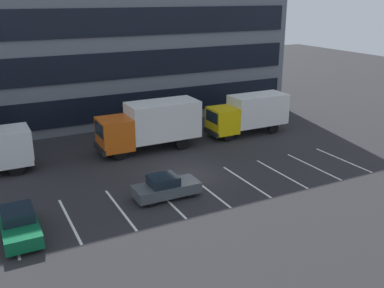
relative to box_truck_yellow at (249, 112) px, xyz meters
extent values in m
plane|color=#262628|center=(-8.70, -5.89, -1.86)|extent=(120.00, 120.00, 0.00)
cube|color=slate|center=(-8.70, 12.11, 8.94)|extent=(34.53, 11.18, 21.60)
cube|color=black|center=(-8.70, 6.46, 0.12)|extent=(33.15, 0.16, 2.30)
cube|color=black|center=(-8.70, 6.46, 3.72)|extent=(33.15, 0.16, 2.30)
cube|color=black|center=(-8.70, 6.46, 7.32)|extent=(33.15, 0.16, 2.30)
cube|color=silver|center=(-19.90, -8.43, -1.86)|extent=(0.14, 5.40, 0.01)
cube|color=silver|center=(-17.10, -8.43, -1.86)|extent=(0.14, 5.40, 0.01)
cube|color=silver|center=(-14.30, -8.43, -1.86)|extent=(0.14, 5.40, 0.01)
cube|color=silver|center=(-11.50, -8.43, -1.86)|extent=(0.14, 5.40, 0.01)
cube|color=silver|center=(-8.70, -8.43, -1.86)|extent=(0.14, 5.40, 0.01)
cube|color=silver|center=(-5.90, -8.43, -1.86)|extent=(0.14, 5.40, 0.01)
cube|color=silver|center=(-3.10, -8.43, -1.86)|extent=(0.14, 5.40, 0.01)
cube|color=silver|center=(-0.30, -8.43, -1.86)|extent=(0.14, 5.40, 0.01)
cube|color=silver|center=(2.50, -8.43, -1.86)|extent=(0.14, 5.40, 0.01)
cube|color=yellow|center=(-2.59, 0.00, -0.35)|extent=(2.08, 2.27, 2.08)
cube|color=black|center=(-3.61, 0.00, 0.07)|extent=(0.06, 1.91, 0.91)
cube|color=white|center=(0.90, 0.00, 0.17)|extent=(4.92, 2.36, 2.55)
cube|color=black|center=(-3.68, 0.00, -1.25)|extent=(0.19, 2.27, 0.38)
cylinder|color=black|center=(-2.59, -0.97, -1.39)|extent=(0.95, 0.28, 0.95)
cylinder|color=black|center=(-2.59, 0.97, -1.39)|extent=(0.95, 0.28, 0.95)
cylinder|color=black|center=(1.89, -0.97, -1.39)|extent=(0.95, 0.28, 0.95)
cylinder|color=black|center=(1.89, 0.97, -1.39)|extent=(0.95, 0.28, 0.95)
cube|color=#D85914|center=(-11.82, 0.02, -0.19)|extent=(2.30, 2.51, 2.30)
cube|color=black|center=(-12.95, 0.02, 0.27)|extent=(0.06, 2.11, 1.01)
cube|color=white|center=(-7.95, 0.02, 0.38)|extent=(5.43, 2.61, 2.82)
cube|color=black|center=(-13.02, 0.02, -1.18)|extent=(0.21, 2.51, 0.42)
cylinder|color=black|center=(-11.82, -1.05, -1.34)|extent=(1.04, 0.31, 1.04)
cylinder|color=black|center=(-11.82, 1.10, -1.34)|extent=(1.04, 0.31, 1.04)
cylinder|color=black|center=(-6.87, -1.05, -1.34)|extent=(1.04, 0.31, 1.04)
cylinder|color=black|center=(-6.87, 1.10, -1.34)|extent=(1.04, 0.31, 1.04)
cube|color=white|center=(-18.83, 0.45, -0.14)|extent=(2.37, 2.59, 2.37)
cube|color=black|center=(-17.66, 0.45, 0.34)|extent=(0.06, 2.17, 1.04)
cube|color=black|center=(-17.59, 0.45, -1.16)|extent=(0.22, 2.59, 0.43)
cylinder|color=black|center=(-18.83, 1.56, -1.32)|extent=(1.08, 0.32, 1.08)
cylinder|color=black|center=(-18.83, -0.66, -1.32)|extent=(1.08, 0.32, 1.08)
cube|color=#0C5933|center=(-19.61, -9.01, -1.30)|extent=(1.71, 4.07, 0.66)
cube|color=black|center=(-19.61, -8.80, -0.69)|extent=(1.50, 1.71, 0.57)
cylinder|color=black|center=(-18.87, -10.31, -1.58)|extent=(0.21, 0.57, 0.57)
cylinder|color=black|center=(-20.34, -10.31, -1.58)|extent=(0.21, 0.57, 0.57)
cylinder|color=black|center=(-18.87, -7.70, -1.58)|extent=(0.21, 0.57, 0.57)
cylinder|color=black|center=(-20.34, -7.70, -1.58)|extent=(0.21, 0.57, 0.57)
cube|color=#474C51|center=(-11.36, -8.24, -1.33)|extent=(3.89, 1.63, 0.63)
cube|color=black|center=(-11.56, -8.24, -0.74)|extent=(1.64, 1.43, 0.54)
cylinder|color=black|center=(-10.12, -7.54, -1.59)|extent=(0.54, 0.20, 0.54)
cylinder|color=black|center=(-10.12, -8.95, -1.59)|extent=(0.54, 0.20, 0.54)
cylinder|color=black|center=(-12.61, -7.54, -1.59)|extent=(0.54, 0.20, 0.54)
cylinder|color=black|center=(-12.61, -8.95, -1.59)|extent=(0.54, 0.20, 0.54)
camera|label=1|loc=(-20.71, -29.73, 9.50)|focal=40.85mm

